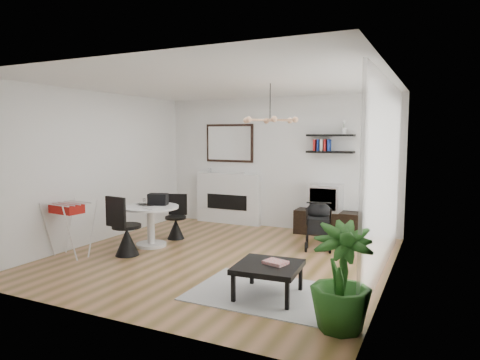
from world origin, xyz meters
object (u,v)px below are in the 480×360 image
at_px(dining_table, 151,220).
at_px(stroller, 318,226).
at_px(fireplace, 228,192).
at_px(coffee_table, 268,268).
at_px(potted_plant, 341,277).
at_px(tv_console, 327,223).
at_px(crt_tv, 326,198).
at_px(drying_rack, 70,228).

height_order(dining_table, stroller, stroller).
bearing_deg(fireplace, coffee_table, -56.65).
xyz_separation_m(dining_table, potted_plant, (3.67, -1.80, 0.07)).
relative_size(coffee_table, potted_plant, 0.75).
height_order(tv_console, stroller, stroller).
bearing_deg(crt_tv, potted_plant, -73.71).
bearing_deg(crt_tv, stroller, -82.34).
relative_size(crt_tv, drying_rack, 0.67).
height_order(drying_rack, potted_plant, potted_plant).
distance_m(drying_rack, stroller, 4.06).
xyz_separation_m(fireplace, coffee_table, (2.38, -3.62, -0.33)).
relative_size(drying_rack, coffee_table, 1.09).
xyz_separation_m(tv_console, crt_tv, (-0.04, -0.00, 0.49)).
distance_m(fireplace, tv_console, 2.28).
relative_size(drying_rack, potted_plant, 0.82).
distance_m(crt_tv, drying_rack, 4.61).
bearing_deg(drying_rack, dining_table, 59.91).
height_order(dining_table, coffee_table, dining_table).
xyz_separation_m(fireplace, crt_tv, (2.19, -0.15, 0.04)).
bearing_deg(dining_table, fireplace, 82.15).
relative_size(crt_tv, dining_table, 0.61).
bearing_deg(stroller, fireplace, 138.31).
distance_m(crt_tv, stroller, 1.10).
bearing_deg(potted_plant, stroller, 109.16).
bearing_deg(tv_console, fireplace, 176.12).
relative_size(tv_console, coffee_table, 1.55).
bearing_deg(dining_table, stroller, 23.31).
height_order(fireplace, drying_rack, fireplace).
bearing_deg(dining_table, potted_plant, -26.13).
relative_size(fireplace, stroller, 2.49).
height_order(fireplace, coffee_table, fireplace).
height_order(tv_console, drying_rack, drying_rack).
bearing_deg(coffee_table, crt_tv, 93.17).
distance_m(dining_table, stroller, 2.89).
height_order(tv_console, crt_tv, crt_tv).
relative_size(stroller, coffee_table, 1.08).
xyz_separation_m(fireplace, stroller, (2.33, -1.18, -0.31)).
height_order(fireplace, crt_tv, fireplace).
xyz_separation_m(stroller, coffee_table, (0.05, -2.44, -0.02)).
distance_m(stroller, coffee_table, 2.44).
relative_size(tv_console, drying_rack, 1.42).
bearing_deg(drying_rack, stroller, 38.29).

